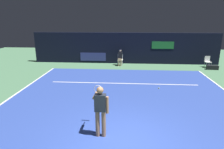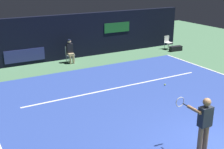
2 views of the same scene
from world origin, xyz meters
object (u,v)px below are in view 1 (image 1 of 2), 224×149
Objects in this scene: line_judge_on_chair at (120,57)px; courtside_chair_near at (208,61)px; tennis_player at (100,108)px; tennis_ball at (159,88)px; equipment_bag at (212,67)px.

line_judge_on_chair is 6.91m from courtside_chair_near.
courtside_chair_near is (7.19, 10.17, -0.49)m from tennis_player.
tennis_player is at bearing -118.69° from tennis_ball.
tennis_player is at bearing -122.95° from equipment_bag.
tennis_ball is at bearing -130.29° from equipment_bag.
courtside_chair_near reaches higher than equipment_bag.
equipment_bag is at bearing -80.35° from courtside_chair_near.
courtside_chair_near is 12.94× the size of tennis_ball.
line_judge_on_chair is 1.50× the size of courtside_chair_near.
line_judge_on_chair is 6.05m from tennis_ball.
tennis_ball is 0.08× the size of equipment_bag.
equipment_bag is (7.03, -0.85, -0.53)m from line_judge_on_chair.
tennis_ball is at bearing -67.20° from line_judge_on_chair.
tennis_player is at bearing -91.56° from line_judge_on_chair.
line_judge_on_chair is 1.57× the size of equipment_bag.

